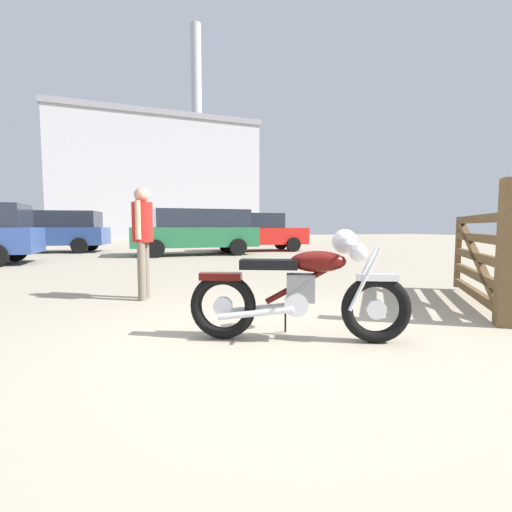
{
  "coord_description": "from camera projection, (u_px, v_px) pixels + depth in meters",
  "views": [
    {
      "loc": [
        -1.32,
        -2.91,
        1.08
      ],
      "look_at": [
        0.29,
        1.42,
        0.71
      ],
      "focal_mm": 25.2,
      "sensor_mm": 36.0,
      "label": 1
    }
  ],
  "objects": [
    {
      "name": "ground_plane",
      "position": [
        281.0,
        346.0,
        3.26
      ],
      "size": [
        80.0,
        80.0,
        0.0
      ],
      "primitive_type": "plane",
      "color": "tan"
    },
    {
      "name": "vintage_motorcycle",
      "position": [
        304.0,
        289.0,
        3.4
      ],
      "size": [
        1.93,
        0.99,
        1.07
      ],
      "rotation": [
        0.0,
        0.0,
        -0.44
      ],
      "color": "black",
      "rests_on": "ground_plane"
    },
    {
      "name": "timber_gate",
      "position": [
        483.0,
        256.0,
        4.73
      ],
      "size": [
        1.69,
        2.06,
        1.6
      ],
      "rotation": [
        0.0,
        0.0,
        0.89
      ],
      "color": "brown",
      "rests_on": "ground_plane"
    },
    {
      "name": "bystander",
      "position": [
        143.0,
        231.0,
        5.3
      ],
      "size": [
        0.3,
        0.43,
        1.66
      ],
      "rotation": [
        0.0,
        0.0,
        2.76
      ],
      "color": "#706656",
      "rests_on": "ground_plane"
    },
    {
      "name": "blue_hatchback_right",
      "position": [
        258.0,
        232.0,
        16.0
      ],
      "size": [
        4.36,
        2.25,
        1.67
      ],
      "rotation": [
        0.0,
        0.0,
        -0.1
      ],
      "color": "black",
      "rests_on": "ground_plane"
    },
    {
      "name": "pale_sedan_back",
      "position": [
        197.0,
        230.0,
        13.8
      ],
      "size": [
        4.75,
        2.08,
        1.74
      ],
      "rotation": [
        0.0,
        0.0,
        3.11
      ],
      "color": "black",
      "rests_on": "ground_plane"
    },
    {
      "name": "white_estate_far",
      "position": [
        50.0,
        230.0,
        15.09
      ],
      "size": [
        4.94,
        2.58,
        1.74
      ],
      "rotation": [
        0.0,
        0.0,
        2.97
      ],
      "color": "black",
      "rests_on": "ground_plane"
    },
    {
      "name": "industrial_building",
      "position": [
        155.0,
        183.0,
        37.67
      ],
      "size": [
        18.71,
        14.22,
        22.5
      ],
      "rotation": [
        0.0,
        0.0,
        0.01
      ],
      "color": "#B2B2B7",
      "rests_on": "ground_plane"
    }
  ]
}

